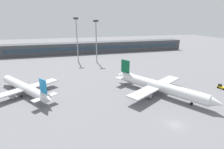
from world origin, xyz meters
TOP-DOWN VIEW (x-y plane):
  - ground_plane at (0.00, 40.00)m, footprint 400.00×400.00m
  - terminal_building at (0.00, 113.39)m, footprint 152.89×12.13m
  - airplane_near at (5.78, 19.61)m, footprint 29.00×39.82m
  - airplane_mid at (-44.79, 33.75)m, footprint 25.37×32.36m
  - baggage_tug_yellow at (34.46, 18.14)m, footprint 2.56×3.87m
  - floodlight_tower_west at (-19.81, 83.43)m, footprint 3.20×0.80m
  - floodlight_tower_east at (-7.88, 78.13)m, footprint 3.20×0.80m

SIDE VIEW (x-z plane):
  - ground_plane at x=0.00m, z-range 0.00..0.00m
  - baggage_tug_yellow at x=34.46m, z-range -0.08..1.67m
  - airplane_mid at x=-44.79m, z-range -1.83..7.56m
  - airplane_near at x=5.78m, z-range -2.14..8.83m
  - terminal_building at x=0.00m, z-range 0.00..9.00m
  - floodlight_tower_east at x=-7.88m, z-range 2.05..29.43m
  - floodlight_tower_west at x=-19.81m, z-range 2.07..30.97m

